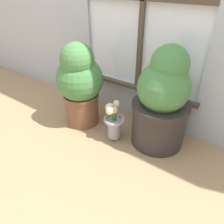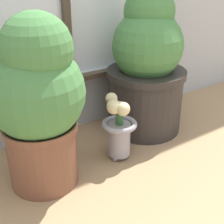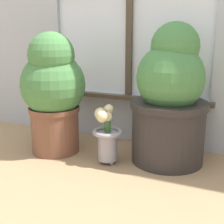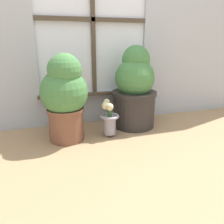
% 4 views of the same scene
% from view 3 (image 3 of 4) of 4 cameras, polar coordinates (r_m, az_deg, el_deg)
% --- Properties ---
extents(ground_plane, '(10.00, 10.00, 0.00)m').
position_cam_3_polar(ground_plane, '(1.50, -5.95, -12.29)').
color(ground_plane, tan).
extents(potted_plant_left, '(0.36, 0.36, 0.68)m').
position_cam_3_polar(potted_plant_left, '(1.76, -10.71, 3.87)').
color(potted_plant_left, brown).
rests_on(potted_plant_left, ground_plane).
extents(potted_plant_right, '(0.40, 0.40, 0.72)m').
position_cam_3_polar(potted_plant_right, '(1.62, 10.52, 2.36)').
color(potted_plant_right, '#2D2826').
rests_on(potted_plant_right, ground_plane).
extents(flower_vase, '(0.16, 0.16, 0.31)m').
position_cam_3_polar(flower_vase, '(1.62, -0.99, -4.22)').
color(flower_vase, '#99939E').
rests_on(flower_vase, ground_plane).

